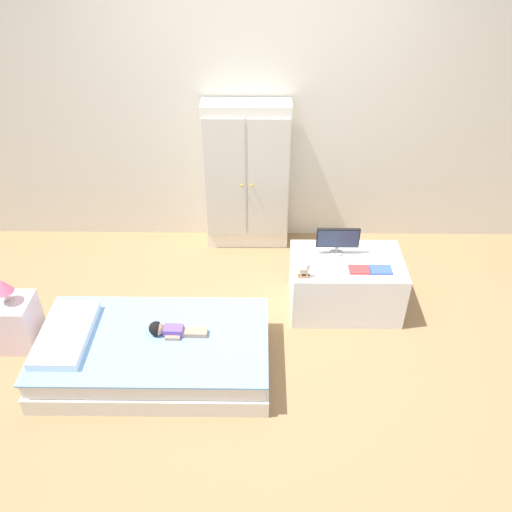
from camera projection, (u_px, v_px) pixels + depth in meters
ground_plane at (257, 354)px, 3.76m from camera, size 10.00×10.00×0.02m
back_wall at (259, 92)px, 4.22m from camera, size 6.40×0.05×2.70m
bed at (155, 353)px, 3.57m from camera, size 1.55×0.84×0.27m
pillow at (65, 334)px, 3.48m from camera, size 0.32×0.60×0.06m
doll at (167, 330)px, 3.50m from camera, size 0.39×0.13×0.10m
nightstand at (16, 323)px, 3.72m from camera, size 0.28×0.28×0.39m
table_lamp at (3, 287)px, 3.53m from camera, size 0.13×0.13×0.19m
wardrobe at (247, 178)px, 4.50m from camera, size 0.72×0.27×1.32m
tv_stand at (345, 284)px, 4.04m from camera, size 0.83×0.54×0.44m
tv_monitor at (338, 239)px, 3.90m from camera, size 0.32×0.10×0.22m
rocking_horse_toy at (305, 271)px, 3.72m from camera, size 0.09×0.04×0.11m
book_red at (359, 270)px, 3.80m from camera, size 0.15×0.10×0.02m
book_blue at (381, 270)px, 3.80m from camera, size 0.16×0.11×0.02m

